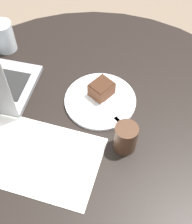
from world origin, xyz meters
TOP-DOWN VIEW (x-y plane):
  - ground_plane at (0.00, 0.00)m, footprint 12.00×12.00m
  - dining_table at (0.00, 0.00)m, footprint 1.29×1.29m
  - paper_document at (-0.06, -0.16)m, footprint 0.44×0.39m
  - plate at (-0.08, 0.12)m, footprint 0.24×0.24m
  - cake_slice at (-0.10, 0.14)m, footprint 0.06×0.07m
  - fork at (-0.04, 0.11)m, footprint 0.17×0.04m
  - coffee_glass at (0.09, 0.05)m, footprint 0.07×0.07m
  - water_glass at (-0.53, 0.05)m, footprint 0.08×0.08m

SIDE VIEW (x-z plane):
  - ground_plane at x=0.00m, z-range 0.00..0.00m
  - dining_table at x=0.00m, z-range 0.29..1.06m
  - paper_document at x=-0.06m, z-range 0.77..0.77m
  - plate at x=-0.08m, z-range 0.77..0.78m
  - fork at x=-0.04m, z-range 0.78..0.79m
  - cake_slice at x=-0.10m, z-range 0.78..0.84m
  - coffee_glass at x=0.09m, z-range 0.77..0.87m
  - water_glass at x=-0.53m, z-range 0.77..0.89m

